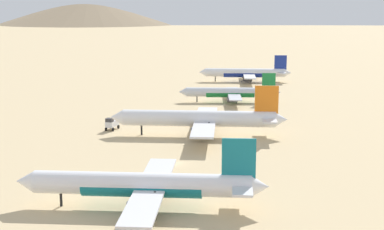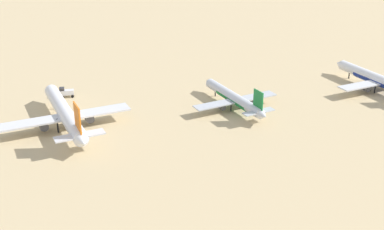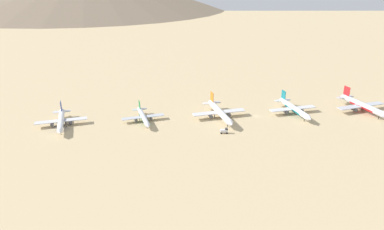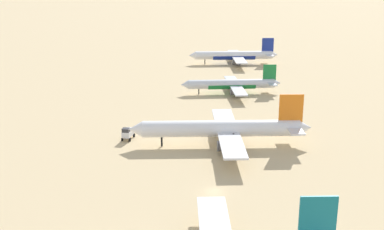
{
  "view_description": "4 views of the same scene",
  "coord_description": "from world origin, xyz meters",
  "px_view_note": "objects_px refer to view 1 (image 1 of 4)",
  "views": [
    {
      "loc": [
        -17.08,
        129.45,
        37.88
      ],
      "look_at": [
        -1.41,
        -27.95,
        6.47
      ],
      "focal_mm": 52.61,
      "sensor_mm": 36.0,
      "label": 1
    },
    {
      "loc": [
        -159.35,
        -7.19,
        69.98
      ],
      "look_at": [
        -17.03,
        -68.68,
        3.06
      ],
      "focal_mm": 47.77,
      "sensor_mm": 36.0,
      "label": 2
    },
    {
      "loc": [
        241.97,
        -111.13,
        107.09
      ],
      "look_at": [
        0.86,
        -52.6,
        6.49
      ],
      "focal_mm": 33.72,
      "sensor_mm": 36.0,
      "label": 3
    },
    {
      "loc": [
        4.66,
        102.74,
        50.14
      ],
      "look_at": [
        5.06,
        -42.0,
        5.28
      ],
      "focal_mm": 46.54,
      "sensor_mm": 36.0,
      "label": 4
    }
  ],
  "objects_px": {
    "parked_jet_0": "(246,73)",
    "service_truck": "(112,123)",
    "parked_jet_1": "(231,92)",
    "parked_jet_2": "(201,119)",
    "parked_jet_3": "(144,185)"
  },
  "relations": [
    {
      "from": "parked_jet_1",
      "to": "parked_jet_2",
      "type": "xyz_separation_m",
      "value": [
        6.94,
        58.02,
        1.21
      ]
    },
    {
      "from": "parked_jet_3",
      "to": "service_truck",
      "type": "height_order",
      "value": "parked_jet_3"
    },
    {
      "from": "parked_jet_1",
      "to": "parked_jet_2",
      "type": "bearing_deg",
      "value": 83.18
    },
    {
      "from": "service_truck",
      "to": "parked_jet_1",
      "type": "bearing_deg",
      "value": -123.22
    },
    {
      "from": "parked_jet_1",
      "to": "parked_jet_2",
      "type": "distance_m",
      "value": 58.45
    },
    {
      "from": "parked_jet_2",
      "to": "service_truck",
      "type": "xyz_separation_m",
      "value": [
        27.68,
        -5.15,
        -2.95
      ]
    },
    {
      "from": "parked_jet_2",
      "to": "parked_jet_3",
      "type": "distance_m",
      "value": 60.29
    },
    {
      "from": "parked_jet_0",
      "to": "parked_jet_1",
      "type": "xyz_separation_m",
      "value": [
        5.59,
        59.46,
        -0.55
      ]
    },
    {
      "from": "parked_jet_1",
      "to": "parked_jet_2",
      "type": "height_order",
      "value": "parked_jet_2"
    },
    {
      "from": "parked_jet_2",
      "to": "parked_jet_3",
      "type": "height_order",
      "value": "parked_jet_2"
    },
    {
      "from": "parked_jet_3",
      "to": "parked_jet_1",
      "type": "bearing_deg",
      "value": -96.07
    },
    {
      "from": "parked_jet_0",
      "to": "service_truck",
      "type": "height_order",
      "value": "parked_jet_0"
    },
    {
      "from": "parked_jet_0",
      "to": "parked_jet_3",
      "type": "bearing_deg",
      "value": 84.17
    },
    {
      "from": "parked_jet_0",
      "to": "parked_jet_3",
      "type": "xyz_separation_m",
      "value": [
        18.14,
        177.51,
        0.23
      ]
    },
    {
      "from": "parked_jet_1",
      "to": "service_truck",
      "type": "bearing_deg",
      "value": 56.78
    }
  ]
}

